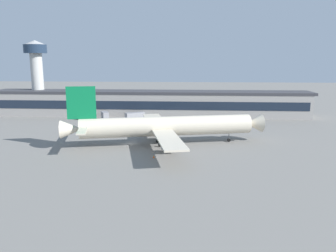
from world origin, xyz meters
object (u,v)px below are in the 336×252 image
at_px(airliner, 164,126).
at_px(pushback_tractor, 212,122).
at_px(fuel_truck, 135,116).
at_px(baggage_tug, 77,117).
at_px(traffic_cone_0, 154,157).
at_px(stair_truck, 105,115).
at_px(control_tower, 37,69).

bearing_deg(airliner, pushback_tractor, 63.30).
bearing_deg(fuel_truck, airliner, -68.74).
height_order(baggage_tug, traffic_cone_0, baggage_tug).
xyz_separation_m(airliner, pushback_tractor, (16.83, 33.46, -4.67)).
distance_m(stair_truck, traffic_cone_0, 62.58).
distance_m(airliner, stair_truck, 50.93).
relative_size(control_tower, baggage_tug, 8.62).
bearing_deg(pushback_tractor, stair_truck, 170.05).
distance_m(baggage_tug, traffic_cone_0, 69.81).
bearing_deg(airliner, stair_truck, 125.13).
relative_size(airliner, pushback_tractor, 11.62).
bearing_deg(pushback_tractor, fuel_truck, 165.97).
bearing_deg(fuel_truck, baggage_tug, 178.38).
height_order(stair_truck, pushback_tractor, stair_truck).
xyz_separation_m(stair_truck, pushback_tractor, (46.06, -8.08, -0.93)).
distance_m(pushback_tractor, traffic_cone_0, 51.53).
distance_m(airliner, baggage_tug, 59.81).
height_order(airliner, pushback_tractor, airliner).
distance_m(fuel_truck, traffic_cone_0, 58.21).
bearing_deg(airliner, control_tower, 138.93).
bearing_deg(fuel_truck, pushback_tractor, -14.03).
distance_m(stair_truck, pushback_tractor, 46.77).
bearing_deg(fuel_truck, traffic_cone_0, -75.53).
height_order(airliner, baggage_tug, airliner).
xyz_separation_m(control_tower, traffic_cone_0, (63.96, -71.83, -21.23)).
xyz_separation_m(control_tower, pushback_tractor, (82.47, -23.74, -20.51)).
bearing_deg(stair_truck, airliner, -54.87).
xyz_separation_m(airliner, traffic_cone_0, (-1.69, -14.63, -5.39)).
distance_m(control_tower, traffic_cone_0, 98.49).
xyz_separation_m(airliner, control_tower, (-65.64, 57.20, 15.84)).
distance_m(control_tower, pushback_tractor, 88.24).
height_order(airliner, control_tower, control_tower).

